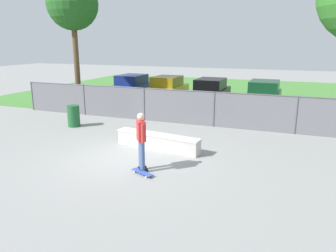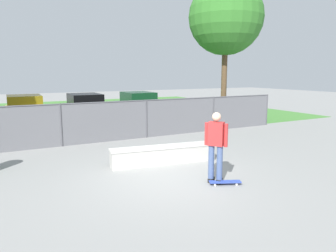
{
  "view_description": "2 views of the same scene",
  "coord_description": "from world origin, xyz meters",
  "px_view_note": "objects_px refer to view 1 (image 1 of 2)",
  "views": [
    {
      "loc": [
        4.99,
        -9.09,
        3.82
      ],
      "look_at": [
        0.89,
        1.64,
        0.83
      ],
      "focal_mm": 34.39,
      "sensor_mm": 36.0,
      "label": 1
    },
    {
      "loc": [
        -3.75,
        -7.01,
        2.78
      ],
      "look_at": [
        0.52,
        0.95,
        1.25
      ],
      "focal_mm": 33.53,
      "sensor_mm": 36.0,
      "label": 2
    }
  ],
  "objects_px": {
    "car_black": "(210,92)",
    "trash_bin": "(74,116)",
    "skateboard": "(142,172)",
    "car_blue": "(131,87)",
    "concrete_ledge": "(158,141)",
    "car_yellow": "(166,89)",
    "car_green": "(263,95)",
    "skateboarder": "(141,139)",
    "tree_near_left": "(73,5)"
  },
  "relations": [
    {
      "from": "car_blue",
      "to": "car_yellow",
      "type": "bearing_deg",
      "value": -2.19
    },
    {
      "from": "concrete_ledge",
      "to": "car_green",
      "type": "relative_size",
      "value": 0.8
    },
    {
      "from": "car_yellow",
      "to": "trash_bin",
      "type": "xyz_separation_m",
      "value": [
        -1.69,
        -7.61,
        -0.34
      ]
    },
    {
      "from": "concrete_ledge",
      "to": "car_blue",
      "type": "relative_size",
      "value": 0.8
    },
    {
      "from": "tree_near_left",
      "to": "car_yellow",
      "type": "xyz_separation_m",
      "value": [
        4.35,
        3.51,
        -5.02
      ]
    },
    {
      "from": "skateboard",
      "to": "car_yellow",
      "type": "bearing_deg",
      "value": 107.84
    },
    {
      "from": "skateboard",
      "to": "car_yellow",
      "type": "distance_m",
      "value": 12.24
    },
    {
      "from": "trash_bin",
      "to": "car_blue",
      "type": "bearing_deg",
      "value": 97.1
    },
    {
      "from": "skateboarder",
      "to": "skateboard",
      "type": "bearing_deg",
      "value": -62.91
    },
    {
      "from": "skateboard",
      "to": "car_yellow",
      "type": "relative_size",
      "value": 0.19
    },
    {
      "from": "trash_bin",
      "to": "tree_near_left",
      "type": "bearing_deg",
      "value": 122.98
    },
    {
      "from": "concrete_ledge",
      "to": "skateboard",
      "type": "bearing_deg",
      "value": -78.21
    },
    {
      "from": "car_blue",
      "to": "car_black",
      "type": "xyz_separation_m",
      "value": [
        5.67,
        -0.47,
        0.0
      ]
    },
    {
      "from": "skateboard",
      "to": "trash_bin",
      "type": "xyz_separation_m",
      "value": [
        -5.43,
        4.02,
        0.43
      ]
    },
    {
      "from": "car_black",
      "to": "trash_bin",
      "type": "bearing_deg",
      "value": -123.03
    },
    {
      "from": "concrete_ledge",
      "to": "skateboarder",
      "type": "height_order",
      "value": "skateboarder"
    },
    {
      "from": "skateboard",
      "to": "tree_near_left",
      "type": "height_order",
      "value": "tree_near_left"
    },
    {
      "from": "concrete_ledge",
      "to": "car_black",
      "type": "height_order",
      "value": "car_black"
    },
    {
      "from": "concrete_ledge",
      "to": "trash_bin",
      "type": "distance_m",
      "value": 5.2
    },
    {
      "from": "tree_near_left",
      "to": "trash_bin",
      "type": "bearing_deg",
      "value": -57.02
    },
    {
      "from": "car_black",
      "to": "concrete_ledge",
      "type": "bearing_deg",
      "value": -88.55
    },
    {
      "from": "skateboarder",
      "to": "car_green",
      "type": "height_order",
      "value": "skateboarder"
    },
    {
      "from": "concrete_ledge",
      "to": "car_black",
      "type": "relative_size",
      "value": 0.8
    },
    {
      "from": "tree_near_left",
      "to": "car_blue",
      "type": "relative_size",
      "value": 1.75
    },
    {
      "from": "skateboarder",
      "to": "car_green",
      "type": "distance_m",
      "value": 11.38
    },
    {
      "from": "car_green",
      "to": "car_black",
      "type": "bearing_deg",
      "value": -178.76
    },
    {
      "from": "concrete_ledge",
      "to": "car_yellow",
      "type": "distance_m",
      "value": 9.82
    },
    {
      "from": "concrete_ledge",
      "to": "tree_near_left",
      "type": "relative_size",
      "value": 0.46
    },
    {
      "from": "car_blue",
      "to": "trash_bin",
      "type": "xyz_separation_m",
      "value": [
        0.96,
        -7.71,
        -0.34
      ]
    },
    {
      "from": "car_yellow",
      "to": "car_green",
      "type": "relative_size",
      "value": 1.0
    },
    {
      "from": "skateboarder",
      "to": "car_yellow",
      "type": "bearing_deg",
      "value": 107.62
    },
    {
      "from": "concrete_ledge",
      "to": "car_yellow",
      "type": "height_order",
      "value": "car_yellow"
    },
    {
      "from": "car_blue",
      "to": "trash_bin",
      "type": "relative_size",
      "value": 4.24
    },
    {
      "from": "skateboard",
      "to": "trash_bin",
      "type": "bearing_deg",
      "value": 143.49
    },
    {
      "from": "tree_near_left",
      "to": "car_black",
      "type": "height_order",
      "value": "tree_near_left"
    },
    {
      "from": "concrete_ledge",
      "to": "tree_near_left",
      "type": "bearing_deg",
      "value": 142.92
    },
    {
      "from": "car_blue",
      "to": "skateboard",
      "type": "bearing_deg",
      "value": -61.43
    },
    {
      "from": "skateboard",
      "to": "car_blue",
      "type": "relative_size",
      "value": 0.19
    },
    {
      "from": "car_yellow",
      "to": "car_black",
      "type": "relative_size",
      "value": 1.0
    },
    {
      "from": "concrete_ledge",
      "to": "tree_near_left",
      "type": "height_order",
      "value": "tree_near_left"
    },
    {
      "from": "car_black",
      "to": "car_blue",
      "type": "bearing_deg",
      "value": 175.21
    },
    {
      "from": "concrete_ledge",
      "to": "skateboarder",
      "type": "xyz_separation_m",
      "value": [
        0.37,
        -2.13,
        0.72
      ]
    },
    {
      "from": "car_black",
      "to": "trash_bin",
      "type": "height_order",
      "value": "car_black"
    },
    {
      "from": "concrete_ledge",
      "to": "car_green",
      "type": "distance_m",
      "value": 9.44
    },
    {
      "from": "car_yellow",
      "to": "car_black",
      "type": "height_order",
      "value": "same"
    },
    {
      "from": "skateboard",
      "to": "car_yellow",
      "type": "xyz_separation_m",
      "value": [
        -3.74,
        11.63,
        0.77
      ]
    },
    {
      "from": "skateboarder",
      "to": "car_blue",
      "type": "xyz_separation_m",
      "value": [
        -6.26,
        11.48,
        -0.17
      ]
    },
    {
      "from": "skateboard",
      "to": "car_blue",
      "type": "height_order",
      "value": "car_blue"
    },
    {
      "from": "car_blue",
      "to": "car_green",
      "type": "distance_m",
      "value": 8.87
    },
    {
      "from": "skateboarder",
      "to": "trash_bin",
      "type": "xyz_separation_m",
      "value": [
        -5.3,
        3.77,
        -0.51
      ]
    }
  ]
}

